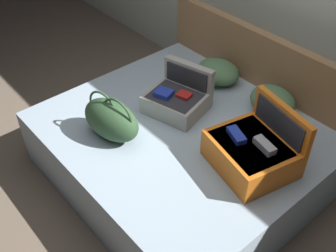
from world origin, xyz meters
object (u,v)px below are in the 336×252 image
pillow_near_headboard (218,72)px  pillow_center_head (273,102)px  hard_case_large (253,150)px  duffel_bag (111,119)px  bed (180,153)px  hard_case_medium (178,98)px

pillow_near_headboard → pillow_center_head: pillow_center_head is taller
hard_case_large → duffel_bag: (-0.84, -0.53, 0.02)m
pillow_center_head → hard_case_large: bearing=-63.8°
bed → pillow_center_head: pillow_center_head is taller
duffel_bag → pillow_center_head: duffel_bag is taller
hard_case_large → pillow_near_headboard: bearing=159.5°
bed → hard_case_medium: hard_case_medium is taller
pillow_near_headboard → hard_case_medium: bearing=-82.4°
hard_case_medium → pillow_center_head: bearing=30.7°
pillow_near_headboard → bed: bearing=-67.8°
bed → pillow_near_headboard: 0.78m
bed → duffel_bag: size_ratio=3.89×
hard_case_medium → pillow_center_head: (0.50, 0.51, 0.00)m
hard_case_large → duffel_bag: size_ratio=1.20×
bed → pillow_center_head: size_ratio=5.17×
hard_case_medium → duffel_bag: bearing=-111.5°
bed → pillow_center_head: 0.80m
hard_case_medium → pillow_near_headboard: bearing=82.9°
bed → duffel_bag: bearing=-122.3°
hard_case_medium → duffel_bag: (-0.07, -0.56, 0.05)m
pillow_near_headboard → pillow_center_head: (0.57, -0.00, 0.02)m
hard_case_large → hard_case_medium: 0.77m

